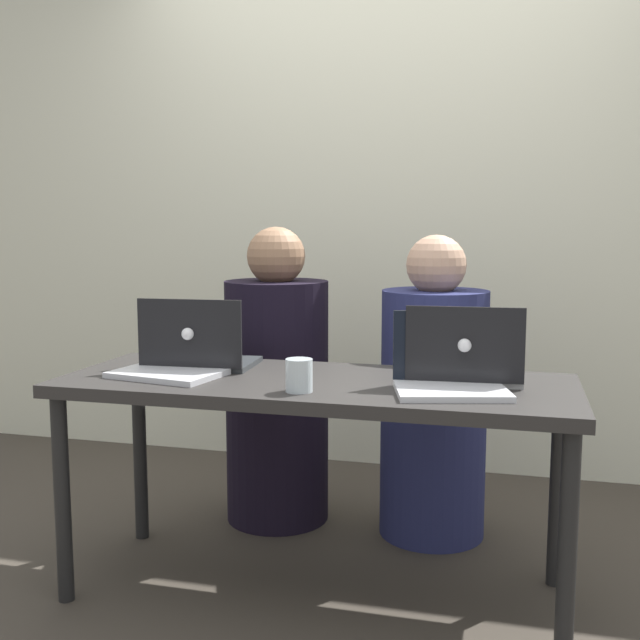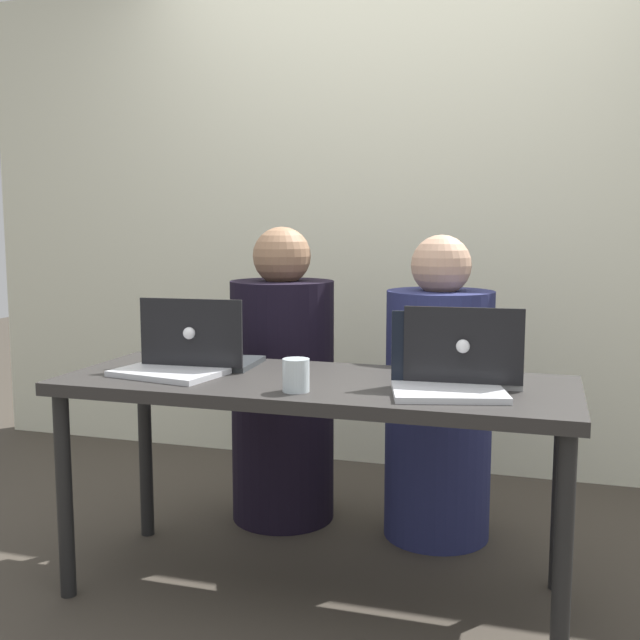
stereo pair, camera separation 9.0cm
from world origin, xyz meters
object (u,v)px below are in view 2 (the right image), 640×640
at_px(person_on_right, 438,405).
at_px(laptop_back_right, 464,367).
at_px(water_glass_center, 295,377).
at_px(person_on_left, 283,391).
at_px(laptop_front_left, 177,358).
at_px(laptop_front_right, 447,375).
at_px(laptop_back_left, 201,352).

bearing_deg(person_on_right, laptop_back_right, 110.20).
bearing_deg(laptop_back_right, water_glass_center, 25.34).
xyz_separation_m(person_on_left, laptop_front_left, (-0.15, -0.60, 0.23)).
distance_m(laptop_front_right, laptop_front_left, 0.88).
height_order(person_on_right, water_glass_center, person_on_right).
height_order(person_on_right, laptop_back_left, person_on_right).
distance_m(person_on_left, laptop_back_right, 0.94).
bearing_deg(laptop_front_right, laptop_front_left, 163.88).
height_order(person_on_right, laptop_front_left, person_on_right).
relative_size(person_on_right, laptop_back_right, 3.17).
bearing_deg(person_on_left, laptop_front_left, 72.03).
distance_m(laptop_front_right, water_glass_center, 0.44).
height_order(person_on_left, laptop_back_left, person_on_left).
distance_m(person_on_left, water_glass_center, 0.84).
relative_size(laptop_front_left, water_glass_center, 3.86).
height_order(laptop_front_right, laptop_back_right, laptop_back_right).
xyz_separation_m(person_on_right, laptop_back_right, (0.14, -0.50, 0.24)).
bearing_deg(laptop_front_right, laptop_back_left, 156.07).
height_order(laptop_front_left, water_glass_center, laptop_front_left).
xyz_separation_m(person_on_left, laptop_back_right, (0.76, -0.50, 0.23)).
bearing_deg(laptop_back_right, laptop_front_left, 2.80).
height_order(laptop_back_left, laptop_front_left, laptop_back_left).
bearing_deg(laptop_front_right, person_on_right, 85.62).
height_order(laptop_back_right, water_glass_center, laptop_back_right).
xyz_separation_m(person_on_left, water_glass_center, (0.31, -0.75, 0.22)).
bearing_deg(laptop_front_left, person_on_right, 48.35).
distance_m(laptop_back_right, laptop_front_left, 0.92).
bearing_deg(person_on_left, person_on_right, 176.00).
bearing_deg(laptop_back_left, person_on_left, -106.95).
xyz_separation_m(person_on_right, water_glass_center, (-0.32, -0.75, 0.23)).
bearing_deg(laptop_front_left, laptop_back_left, 85.74).
distance_m(person_on_right, laptop_back_left, 0.92).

